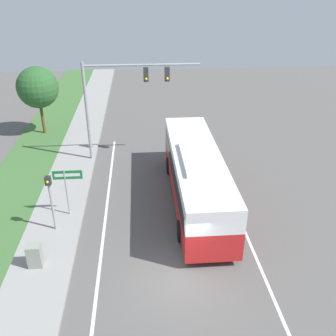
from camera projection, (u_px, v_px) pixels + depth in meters
The scene contains 10 objects.
ground_plane at pixel (181, 275), 16.36m from camera, with size 80.00×80.00×0.00m, color #565451.
sidewalk at pixel (36, 282), 15.89m from camera, with size 2.80×80.00×0.12m.
lane_divider_near at pixel (98, 280), 16.10m from camera, with size 0.14×30.00×0.01m.
lane_divider_far at pixel (262, 270), 16.61m from camera, with size 0.14×30.00×0.01m.
bus at pixel (196, 173), 20.91m from camera, with size 2.76×11.41×3.28m.
signal_gantry at pixel (120, 91), 24.44m from camera, with size 7.59×0.41×6.82m.
pedestrian_signal at pixel (50, 195), 18.22m from camera, with size 0.28×0.34×3.15m.
street_sign at pixel (67, 183), 19.46m from camera, with size 1.53×0.08×2.80m.
utility_cabinet at pixel (35, 256), 16.47m from camera, with size 0.62×0.50×1.11m.
roadside_tree at pixel (38, 88), 29.07m from camera, with size 3.21×3.21×5.38m.
Camera 1 is at (-1.55, -12.28, 11.70)m, focal length 40.00 mm.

